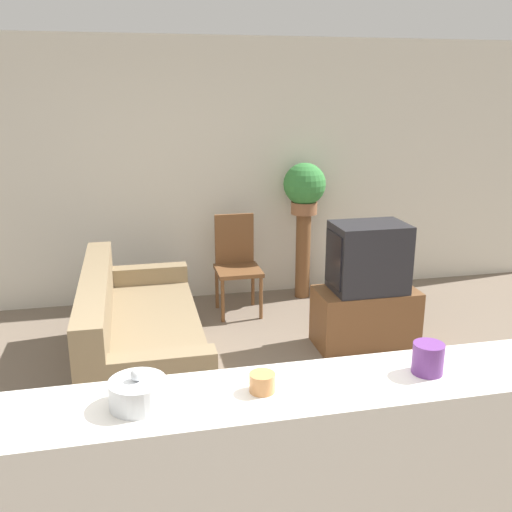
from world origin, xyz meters
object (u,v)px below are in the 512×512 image
(couch, at_px, (138,341))
(wooden_chair, at_px, (237,260))
(television, at_px, (368,257))
(decorative_bowl, at_px, (138,393))
(potted_plant, at_px, (305,186))

(couch, distance_m, wooden_chair, 1.61)
(wooden_chair, bearing_deg, couch, -129.58)
(television, bearing_deg, decorative_bowl, -129.80)
(television, xyz_separation_m, wooden_chair, (-0.95, 1.05, -0.27))
(couch, relative_size, television, 3.17)
(couch, xyz_separation_m, wooden_chair, (1.01, 1.22, 0.23))
(couch, bearing_deg, television, 5.01)
(potted_plant, bearing_deg, decorative_bowl, -116.07)
(potted_plant, bearing_deg, television, -82.38)
(couch, xyz_separation_m, television, (1.96, 0.17, 0.51))
(potted_plant, height_order, decorative_bowl, potted_plant)
(couch, height_order, decorative_bowl, decorative_bowl)
(wooden_chair, bearing_deg, television, -48.03)
(couch, bearing_deg, decorative_bowl, -90.06)
(wooden_chair, height_order, decorative_bowl, decorative_bowl)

